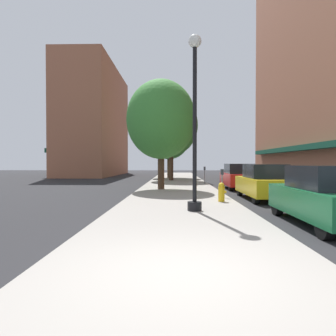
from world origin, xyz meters
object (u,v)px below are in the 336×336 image
fire_hydrant (221,192)px  lamppost (195,119)px  tree_mid (169,134)px  parking_meter_near (222,179)px  tree_far (161,120)px  car_green (326,196)px  tree_near (171,125)px  parking_meter_far (205,173)px  car_red (238,177)px  car_yellow (264,182)px

fire_hydrant → lamppost: bearing=-117.9°
tree_mid → parking_meter_near: bearing=-81.0°
parking_meter_near → tree_far: size_ratio=0.20×
lamppost → car_green: lamppost is taller
tree_near → tree_mid: 4.52m
parking_meter_far → tree_mid: (-2.83, 9.36, 3.77)m
car_green → car_red: 11.64m
tree_near → car_yellow: tree_near is taller
car_yellow → fire_hydrant: bearing=-141.5°
parking_meter_near → tree_far: (-3.06, 4.23, 3.40)m
tree_mid → car_red: tree_mid is taller
car_yellow → parking_meter_near: bearing=-178.1°
lamppost → tree_far: bearing=100.4°
parking_meter_near → tree_near: 14.23m
tree_mid → tree_far: bearing=-91.0°
parking_meter_far → car_yellow: bearing=-77.1°
tree_far → fire_hydrant: bearing=-64.8°
parking_meter_near → tree_near: size_ratio=0.17×
lamppost → parking_meter_far: lamppost is taller
lamppost → car_yellow: (3.50, 4.07, -2.39)m
parking_meter_near → tree_mid: tree_mid is taller
tree_far → car_red: (5.01, 1.55, -3.54)m
parking_meter_near → parking_meter_far: size_ratio=1.00×
fire_hydrant → tree_far: bearing=115.2°
parking_meter_far → car_yellow: 8.72m
fire_hydrant → tree_mid: size_ratio=0.11×
fire_hydrant → car_red: (2.23, 7.45, 0.29)m
tree_near → car_green: (4.51, -19.23, -4.30)m
lamppost → car_green: (3.50, -1.80, -2.39)m
parking_meter_near → car_green: bearing=-71.6°
parking_meter_near → parking_meter_far: (0.00, 8.51, 0.00)m
parking_meter_near → car_yellow: size_ratio=0.30×
fire_hydrant → car_green: bearing=-62.0°
tree_far → car_green: 11.81m
tree_near → tree_far: size_ratio=1.17×
tree_mid → tree_far: 13.64m
car_green → car_red: (0.00, 11.64, 0.00)m
tree_near → fire_hydrant: bearing=-81.4°
lamppost → tree_mid: tree_mid is taller
fire_hydrant → tree_far: (-2.78, 5.90, 3.83)m
fire_hydrant → parking_meter_near: (0.28, 1.67, 0.43)m
fire_hydrant → car_yellow: (2.23, 1.68, 0.29)m
tree_near → car_yellow: (4.51, -13.36, -4.30)m
fire_hydrant → car_red: 7.78m
parking_meter_near → car_yellow: (1.95, 0.01, -0.14)m
parking_meter_near → tree_mid: (-2.83, 17.86, 3.77)m
parking_meter_near → parking_meter_far: same height
fire_hydrant → car_green: (2.23, -4.20, 0.29)m
lamppost → fire_hydrant: lamppost is taller
tree_mid → car_green: (4.78, -23.73, -3.91)m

